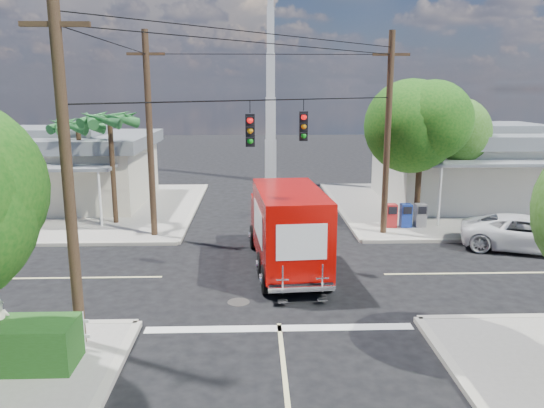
{
  "coord_description": "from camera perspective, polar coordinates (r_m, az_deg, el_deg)",
  "views": [
    {
      "loc": [
        -0.67,
        -18.03,
        6.54
      ],
      "look_at": [
        0.0,
        2.0,
        2.2
      ],
      "focal_mm": 35.0,
      "sensor_mm": 36.0,
      "label": 1
    }
  ],
  "objects": [
    {
      "name": "ground",
      "position": [
        19.19,
        0.2,
        -7.71
      ],
      "size": [
        120.0,
        120.0,
        0.0
      ],
      "primitive_type": "plane",
      "color": "black",
      "rests_on": "ground"
    },
    {
      "name": "sidewalk_ne",
      "position": [
        31.79,
        19.43,
        -0.22
      ],
      "size": [
        14.12,
        14.12,
        0.14
      ],
      "color": "gray",
      "rests_on": "ground"
    },
    {
      "name": "sidewalk_nw",
      "position": [
        31.33,
        -20.89,
        -0.51
      ],
      "size": [
        14.12,
        14.12,
        0.14
      ],
      "color": "gray",
      "rests_on": "ground"
    },
    {
      "name": "road_markings",
      "position": [
        17.81,
        0.38,
        -9.31
      ],
      "size": [
        32.0,
        32.0,
        0.01
      ],
      "color": "beige",
      "rests_on": "ground"
    },
    {
      "name": "building_ne",
      "position": [
        33.03,
        21.66,
        4.02
      ],
      "size": [
        11.8,
        10.2,
        4.5
      ],
      "color": "silver",
      "rests_on": "sidewalk_ne"
    },
    {
      "name": "building_nw",
      "position": [
        32.81,
        -22.15,
        3.76
      ],
      "size": [
        10.8,
        10.2,
        4.3
      ],
      "color": "beige",
      "rests_on": "sidewalk_nw"
    },
    {
      "name": "radio_tower",
      "position": [
        38.05,
        -0.16,
        10.87
      ],
      "size": [
        0.8,
        0.8,
        17.0
      ],
      "color": "silver",
      "rests_on": "ground"
    },
    {
      "name": "tree_ne_front",
      "position": [
        26.07,
        15.83,
        7.86
      ],
      "size": [
        4.21,
        4.14,
        6.66
      ],
      "color": "#422D1C",
      "rests_on": "sidewalk_ne"
    },
    {
      "name": "tree_ne_back",
      "position": [
        29.04,
        19.39,
        6.89
      ],
      "size": [
        3.77,
        3.66,
        5.82
      ],
      "color": "#422D1C",
      "rests_on": "sidewalk_ne"
    },
    {
      "name": "palm_nw_front",
      "position": [
        26.47,
        -17.06,
        8.45
      ],
      "size": [
        3.01,
        3.08,
        5.59
      ],
      "color": "#422D1C",
      "rests_on": "sidewalk_nw"
    },
    {
      "name": "palm_nw_back",
      "position": [
        28.49,
        -20.16,
        7.73
      ],
      "size": [
        3.01,
        3.08,
        5.19
      ],
      "color": "#422D1C",
      "rests_on": "sidewalk_nw"
    },
    {
      "name": "utility_poles",
      "position": [
        19.74,
        -4.59,
        6.76
      ],
      "size": [
        12.0,
        10.68,
        9.0
      ],
      "color": "#473321",
      "rests_on": "ground"
    },
    {
      "name": "vending_boxes",
      "position": [
        25.93,
        14.19,
        -1.19
      ],
      "size": [
        1.9,
        0.5,
        1.1
      ],
      "color": "red",
      "rests_on": "sidewalk_ne"
    },
    {
      "name": "delivery_truck",
      "position": [
        19.53,
        1.62,
        -2.52
      ],
      "size": [
        2.79,
        7.31,
        3.1
      ],
      "color": "black",
      "rests_on": "ground"
    },
    {
      "name": "parked_car",
      "position": [
        24.3,
        25.72,
        -2.88
      ],
      "size": [
        5.68,
        4.11,
        1.44
      ],
      "primitive_type": "imported",
      "rotation": [
        0.0,
        0.0,
        1.2
      ],
      "color": "silver",
      "rests_on": "ground"
    },
    {
      "name": "pedestrian",
      "position": [
        14.43,
        -27.11,
        -12.05
      ],
      "size": [
        0.61,
        0.7,
        1.6
      ],
      "primitive_type": "imported",
      "rotation": [
        0.0,
        0.0,
        1.07
      ],
      "color": "beige",
      "rests_on": "sidewalk_sw"
    }
  ]
}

